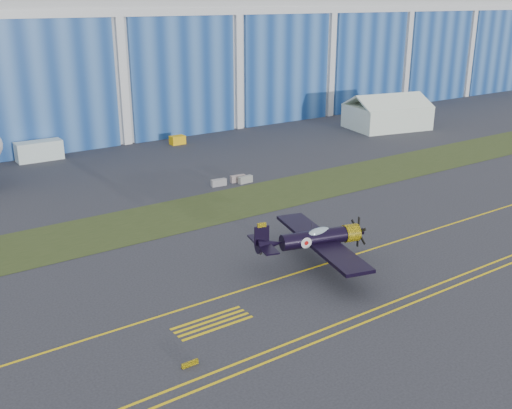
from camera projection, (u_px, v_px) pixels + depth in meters
ground at (325, 237)px, 60.22m from camera, size 260.00×260.00×0.00m
grass_median at (247, 200)px, 71.08m from camera, size 260.00×10.00×0.02m
hangar at (73, 42)px, 111.07m from camera, size 220.00×45.70×30.00m
taxiway_centreline at (360, 253)px, 56.33m from camera, size 200.00×0.20×0.02m
edge_line_near at (441, 291)px, 48.96m from camera, size 80.00×0.20×0.02m
edge_line_far at (432, 287)px, 49.73m from camera, size 80.00×0.20×0.02m
hold_short_ladder at (212, 323)px, 44.23m from camera, size 6.00×2.40×0.02m
guard_board_left at (190, 364)px, 38.99m from camera, size 1.20×0.15×0.35m
warbird at (314, 238)px, 52.63m from camera, size 14.79×16.55×4.19m
tent at (387, 111)px, 109.38m from camera, size 15.56×12.70×6.41m
shipping_container at (39, 151)px, 88.19m from camera, size 6.62×2.74×2.85m
tug at (177, 140)px, 98.12m from camera, size 2.40×1.50×1.40m
gse_box at (385, 112)px, 120.96m from camera, size 3.18×2.22×1.73m
barrier_a at (219, 183)px, 76.32m from camera, size 2.05×0.81×0.90m
barrier_b at (238, 179)px, 78.03m from camera, size 2.06×0.84×0.90m
barrier_c at (245, 180)px, 77.61m from camera, size 2.04×0.73×0.90m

